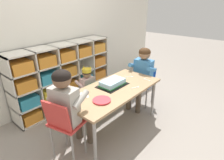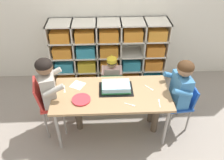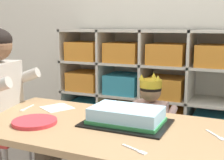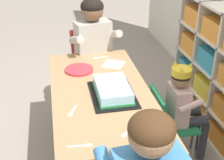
# 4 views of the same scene
# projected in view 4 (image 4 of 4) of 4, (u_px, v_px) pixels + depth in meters

# --- Properties ---
(activity_table) EXTENTS (1.39, 0.66, 0.63)m
(activity_table) POSITION_uv_depth(u_px,v_px,m) (101.00, 98.00, 2.12)
(activity_table) COLOR #A37F56
(activity_table) RESTS_ON ground
(classroom_chair_blue) EXTENTS (0.33, 0.30, 0.59)m
(classroom_chair_blue) POSITION_uv_depth(u_px,v_px,m) (168.00, 120.00, 2.29)
(classroom_chair_blue) COLOR #238451
(classroom_chair_blue) RESTS_ON ground
(child_with_crown) EXTENTS (0.30, 0.31, 0.80)m
(child_with_crown) POSITION_uv_depth(u_px,v_px,m) (183.00, 102.00, 2.24)
(child_with_crown) COLOR beige
(child_with_crown) RESTS_ON ground
(classroom_chair_adult_side) EXTENTS (0.38, 0.40, 0.79)m
(classroom_chair_adult_side) POSITION_uv_depth(u_px,v_px,m) (92.00, 62.00, 2.86)
(classroom_chair_adult_side) COLOR red
(classroom_chair_adult_side) RESTS_ON ground
(adult_helper_seated) EXTENTS (0.47, 0.45, 1.09)m
(adult_helper_seated) POSITION_uv_depth(u_px,v_px,m) (96.00, 47.00, 2.67)
(adult_helper_seated) COLOR #B2ADA3
(adult_helper_seated) RESTS_ON ground
(birthday_cake_on_tray) EXTENTS (0.41, 0.28, 0.08)m
(birthday_cake_on_tray) POSITION_uv_depth(u_px,v_px,m) (113.00, 90.00, 2.04)
(birthday_cake_on_tray) COLOR black
(birthday_cake_on_tray) RESTS_ON activity_table
(paper_plate_stack) EXTENTS (0.21, 0.21, 0.02)m
(paper_plate_stack) POSITION_uv_depth(u_px,v_px,m) (79.00, 70.00, 2.37)
(paper_plate_stack) COLOR #DB333D
(paper_plate_stack) RESTS_ON activity_table
(paper_napkin_square) EXTENTS (0.21, 0.21, 0.00)m
(paper_napkin_square) POSITION_uv_depth(u_px,v_px,m) (113.00, 64.00, 2.48)
(paper_napkin_square) COLOR white
(paper_napkin_square) RESTS_ON activity_table
(fork_near_cake_tray) EXTENTS (0.03, 0.13, 0.00)m
(fork_near_cake_tray) POSITION_uv_depth(u_px,v_px,m) (81.00, 146.00, 1.60)
(fork_near_cake_tray) COLOR white
(fork_near_cake_tray) RESTS_ON activity_table
(fork_scattered_mid_table) EXTENTS (0.03, 0.14, 0.00)m
(fork_scattered_mid_table) POSITION_uv_depth(u_px,v_px,m) (100.00, 57.00, 2.60)
(fork_scattered_mid_table) COLOR white
(fork_scattered_mid_table) RESTS_ON activity_table
(fork_by_napkin) EXTENTS (0.12, 0.06, 0.00)m
(fork_by_napkin) POSITION_uv_depth(u_px,v_px,m) (72.00, 111.00, 1.88)
(fork_by_napkin) COLOR white
(fork_by_napkin) RESTS_ON activity_table
(fork_beside_plate_stack) EXTENTS (0.10, 0.11, 0.00)m
(fork_beside_plate_stack) POSITION_uv_depth(u_px,v_px,m) (128.00, 132.00, 1.70)
(fork_beside_plate_stack) COLOR white
(fork_beside_plate_stack) RESTS_ON activity_table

